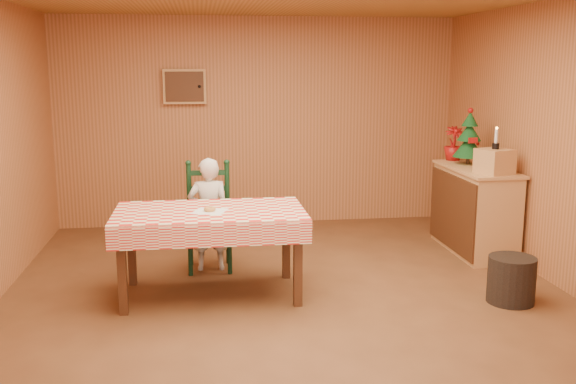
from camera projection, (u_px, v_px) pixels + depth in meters
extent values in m
plane|color=brown|center=(291.00, 307.00, 5.42)|extent=(6.00, 6.00, 0.00)
cube|color=#B16C3F|center=(258.00, 122.00, 8.08)|extent=(5.00, 0.10, 2.60)
cube|color=tan|center=(185.00, 86.00, 7.82)|extent=(0.52, 0.08, 0.42)
cube|color=#4A2713|center=(185.00, 87.00, 7.77)|extent=(0.46, 0.02, 0.36)
sphere|color=black|center=(199.00, 87.00, 7.78)|extent=(0.04, 0.04, 0.04)
cube|color=#4A2713|center=(210.00, 216.00, 5.57)|extent=(1.60, 0.90, 0.06)
cube|color=#4A2713|center=(122.00, 274.00, 5.19)|extent=(0.07, 0.07, 0.69)
cube|color=#4A2713|center=(298.00, 267.00, 5.38)|extent=(0.07, 0.07, 0.69)
cube|color=#4A2713|center=(132.00, 249.00, 5.91)|extent=(0.07, 0.07, 0.69)
cube|color=#4A2713|center=(286.00, 243.00, 6.10)|extent=(0.07, 0.07, 0.69)
cube|color=red|center=(210.00, 211.00, 5.56)|extent=(1.64, 0.94, 0.02)
cube|color=red|center=(211.00, 236.00, 5.12)|extent=(1.64, 0.02, 0.18)
cube|color=red|center=(209.00, 211.00, 6.04)|extent=(1.64, 0.02, 0.18)
cube|color=#255024|center=(113.00, 226.00, 5.47)|extent=(0.02, 0.94, 0.18)
cube|color=#255024|center=(303.00, 219.00, 5.69)|extent=(0.02, 0.94, 0.18)
cube|color=black|center=(209.00, 227.00, 6.34)|extent=(0.44, 0.40, 0.04)
cylinder|color=black|center=(190.00, 255.00, 6.19)|extent=(0.04, 0.04, 0.41)
cylinder|color=black|center=(230.00, 253.00, 6.24)|extent=(0.04, 0.04, 0.41)
cylinder|color=black|center=(191.00, 245.00, 6.52)|extent=(0.04, 0.04, 0.41)
cylinder|color=black|center=(228.00, 244.00, 6.57)|extent=(0.04, 0.04, 0.41)
cylinder|color=black|center=(189.00, 193.00, 6.41)|extent=(0.05, 0.05, 0.60)
sphere|color=black|center=(188.00, 163.00, 6.36)|extent=(0.06, 0.06, 0.06)
cylinder|color=black|center=(227.00, 192.00, 6.46)|extent=(0.05, 0.05, 0.60)
sphere|color=black|center=(227.00, 162.00, 6.41)|extent=(0.06, 0.06, 0.06)
cube|color=black|center=(209.00, 204.00, 6.46)|extent=(0.38, 0.03, 0.05)
cube|color=black|center=(208.00, 188.00, 6.43)|extent=(0.38, 0.03, 0.05)
cube|color=black|center=(208.00, 173.00, 6.40)|extent=(0.38, 0.03, 0.05)
imported|color=silver|center=(209.00, 214.00, 6.31)|extent=(0.41, 0.27, 1.12)
cube|color=white|center=(210.00, 211.00, 5.51)|extent=(0.34, 0.34, 0.00)
torus|color=#CB8D48|center=(210.00, 209.00, 5.51)|extent=(0.12, 0.12, 0.04)
cube|color=tan|center=(475.00, 211.00, 6.95)|extent=(0.50, 1.20, 0.90)
cube|color=tan|center=(477.00, 169.00, 6.86)|extent=(0.54, 1.24, 0.03)
cube|color=#4A2713|center=(452.00, 212.00, 6.92)|extent=(0.02, 1.20, 0.80)
cube|color=tan|center=(495.00, 161.00, 6.45)|extent=(0.38, 0.38, 0.25)
cylinder|color=#4A2713|center=(468.00, 160.00, 7.09)|extent=(0.04, 0.04, 0.08)
cone|color=#0D3917|center=(469.00, 146.00, 7.06)|extent=(0.34, 0.34, 0.24)
cone|color=#0D3917|center=(469.00, 132.00, 7.03)|extent=(0.26, 0.26, 0.20)
cone|color=#0D3917|center=(470.00, 119.00, 7.00)|extent=(0.18, 0.18, 0.16)
sphere|color=#990F0E|center=(471.00, 110.00, 6.99)|extent=(0.06, 0.06, 0.06)
cube|color=#990F0E|center=(473.00, 140.00, 6.90)|extent=(0.10, 0.02, 0.06)
sphere|color=#990F0E|center=(478.00, 144.00, 7.01)|extent=(0.04, 0.04, 0.04)
sphere|color=#990F0E|center=(461.00, 137.00, 7.08)|extent=(0.04, 0.04, 0.04)
sphere|color=#990F0E|center=(470.00, 127.00, 7.12)|extent=(0.04, 0.04, 0.04)
imported|color=#990F0E|center=(454.00, 143.00, 7.35)|extent=(0.23, 0.23, 0.39)
cylinder|color=black|center=(496.00, 146.00, 6.42)|extent=(0.07, 0.07, 0.06)
cylinder|color=white|center=(496.00, 136.00, 6.40)|extent=(0.03, 0.03, 0.14)
sphere|color=orange|center=(497.00, 128.00, 6.38)|extent=(0.02, 0.02, 0.02)
cylinder|color=black|center=(511.00, 280.00, 5.49)|extent=(0.48, 0.48, 0.40)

